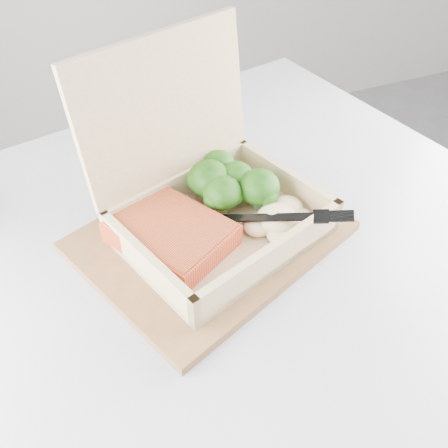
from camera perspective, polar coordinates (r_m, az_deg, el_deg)
name	(u,v)px	position (r m, az deg, el deg)	size (l,w,h in m)	color
cafe_table	(239,348)	(0.77, 1.74, -14.01)	(0.99, 0.99, 0.74)	black
serving_tray	(210,236)	(0.64, -1.61, -1.39)	(0.31, 0.25, 0.01)	brown
takeout_container	(203,187)	(0.62, -2.40, 4.19)	(0.29, 0.28, 0.22)	tan
salmon_fillet	(171,233)	(0.61, -6.05, -1.07)	(0.10, 0.14, 0.03)	#E04B2B
broccoli_pile	(236,183)	(0.66, 1.37, 4.76)	(0.13, 0.13, 0.05)	#2C6616
mashed_potatoes	(277,219)	(0.62, 6.13, 0.61)	(0.09, 0.07, 0.03)	beige
plastic_fork	(247,216)	(0.61, 2.66, 0.97)	(0.15, 0.10, 0.02)	black
receipt	(158,171)	(0.77, -7.52, 6.07)	(0.07, 0.14, 0.00)	white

